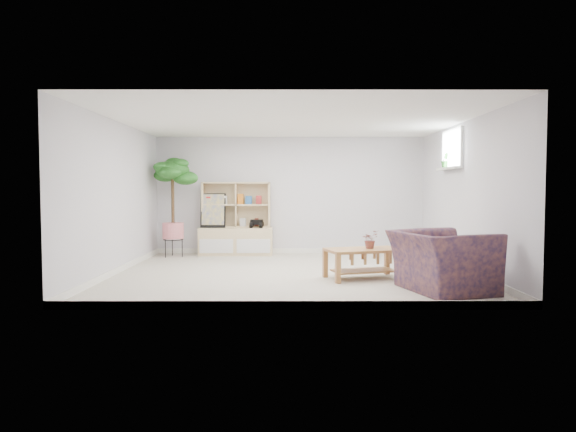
{
  "coord_description": "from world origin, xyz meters",
  "views": [
    {
      "loc": [
        -0.07,
        -8.08,
        1.33
      ],
      "look_at": [
        -0.05,
        0.16,
        0.9
      ],
      "focal_mm": 32.0,
      "sensor_mm": 36.0,
      "label": 1
    }
  ],
  "objects_px": {
    "storage_unit": "(236,219)",
    "coffee_table": "(364,264)",
    "floor_tree": "(173,207)",
    "armchair": "(442,257)"
  },
  "relations": [
    {
      "from": "floor_tree",
      "to": "armchair",
      "type": "distance_m",
      "value": 5.47
    },
    {
      "from": "coffee_table",
      "to": "armchair",
      "type": "bearing_deg",
      "value": -62.64
    },
    {
      "from": "floor_tree",
      "to": "armchair",
      "type": "relative_size",
      "value": 1.62
    },
    {
      "from": "coffee_table",
      "to": "armchair",
      "type": "relative_size",
      "value": 0.91
    },
    {
      "from": "storage_unit",
      "to": "armchair",
      "type": "relative_size",
      "value": 1.22
    },
    {
      "from": "storage_unit",
      "to": "floor_tree",
      "type": "height_order",
      "value": "floor_tree"
    },
    {
      "from": "coffee_table",
      "to": "armchair",
      "type": "xyz_separation_m",
      "value": [
        0.87,
        -0.94,
        0.22
      ]
    },
    {
      "from": "floor_tree",
      "to": "armchair",
      "type": "bearing_deg",
      "value": -38.77
    },
    {
      "from": "storage_unit",
      "to": "coffee_table",
      "type": "height_order",
      "value": "storage_unit"
    },
    {
      "from": "armchair",
      "to": "coffee_table",
      "type": "bearing_deg",
      "value": 26.95
    }
  ]
}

